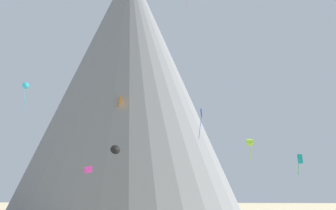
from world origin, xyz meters
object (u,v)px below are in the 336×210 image
(kite_cyan_mid, at_px, (26,87))
(kite_orange_mid, at_px, (119,101))
(rock_massif, at_px, (129,99))
(kite_teal_low, at_px, (300,160))
(kite_lime_low, at_px, (250,142))
(kite_black_low, at_px, (115,149))
(kite_magenta_low, at_px, (88,170))
(kite_blue_mid, at_px, (201,118))

(kite_cyan_mid, height_order, kite_orange_mid, kite_cyan_mid)
(rock_massif, distance_m, kite_teal_low, 52.03)
(kite_lime_low, height_order, kite_black_low, kite_lime_low)
(kite_magenta_low, relative_size, kite_teal_low, 0.42)
(rock_massif, relative_size, kite_magenta_low, 50.31)
(rock_massif, bearing_deg, kite_black_low, -83.93)
(kite_cyan_mid, xyz_separation_m, kite_orange_mid, (15.56, 8.83, -1.19))
(rock_massif, bearing_deg, kite_blue_mid, -56.25)
(kite_cyan_mid, relative_size, kite_teal_low, 1.98)
(kite_lime_low, bearing_deg, kite_orange_mid, -31.79)
(kite_cyan_mid, height_order, kite_blue_mid, kite_cyan_mid)
(kite_lime_low, height_order, kite_teal_low, kite_lime_low)
(rock_massif, distance_m, kite_magenta_low, 48.53)
(rock_massif, xyz_separation_m, kite_black_low, (2.82, -26.52, -14.29))
(kite_orange_mid, bearing_deg, kite_lime_low, 38.32)
(kite_orange_mid, height_order, kite_blue_mid, kite_orange_mid)
(kite_teal_low, height_order, kite_blue_mid, kite_blue_mid)
(kite_lime_low, bearing_deg, kite_black_low, -8.16)
(kite_lime_low, distance_m, kite_blue_mid, 9.28)
(rock_massif, distance_m, kite_black_low, 30.26)
(kite_magenta_low, height_order, kite_blue_mid, kite_blue_mid)
(rock_massif, xyz_separation_m, kite_cyan_mid, (-14.56, -24.34, -2.48))
(kite_lime_low, bearing_deg, rock_massif, -52.57)
(kite_orange_mid, height_order, kite_teal_low, kite_orange_mid)
(kite_black_low, bearing_deg, kite_teal_low, -44.14)
(rock_massif, height_order, kite_lime_low, rock_massif)
(kite_black_low, bearing_deg, kite_orange_mid, 77.54)
(kite_blue_mid, bearing_deg, kite_cyan_mid, 114.32)
(rock_massif, bearing_deg, kite_orange_mid, -86.30)
(kite_orange_mid, bearing_deg, kite_teal_low, 28.58)
(rock_massif, xyz_separation_m, kite_lime_low, (25.13, -27.92, -13.52))
(kite_lime_low, xyz_separation_m, kite_teal_low, (5.88, -10.16, -3.65))
(kite_teal_low, distance_m, kite_black_low, 30.61)
(kite_teal_low, bearing_deg, kite_black_low, 27.67)
(kite_cyan_mid, xyz_separation_m, kite_teal_low, (45.57, -13.75, -14.69))
(kite_cyan_mid, xyz_separation_m, kite_black_low, (17.38, -2.18, -11.81))
(kite_lime_low, distance_m, kite_teal_low, 12.29)
(kite_magenta_low, bearing_deg, kite_cyan_mid, 7.19)
(kite_magenta_low, bearing_deg, kite_black_low, -32.54)
(rock_massif, height_order, kite_orange_mid, rock_massif)
(kite_magenta_low, height_order, kite_orange_mid, kite_orange_mid)
(kite_cyan_mid, bearing_deg, kite_teal_low, -50.24)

